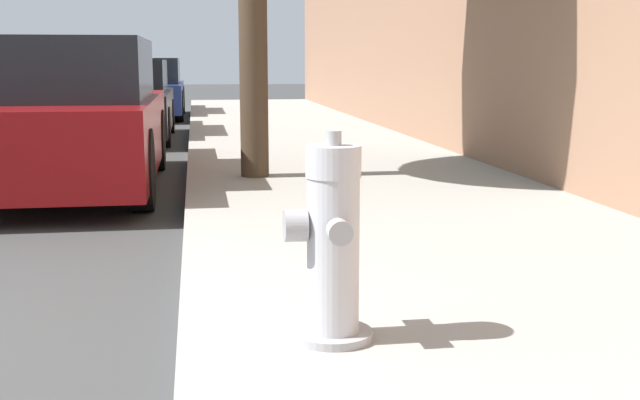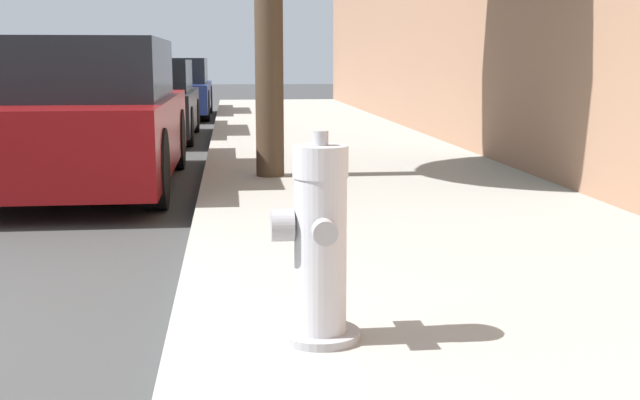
% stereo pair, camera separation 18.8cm
% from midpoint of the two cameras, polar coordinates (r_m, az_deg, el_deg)
% --- Properties ---
extents(sidewalk_slab, '(3.29, 40.00, 0.16)m').
position_cam_midpoint_polar(sidewalk_slab, '(3.86, 13.94, -8.77)').
color(sidewalk_slab, '#99968E').
rests_on(sidewalk_slab, ground_plane).
extents(fire_hydrant, '(0.37, 0.37, 0.86)m').
position_cam_midpoint_polar(fire_hydrant, '(3.26, -0.81, -3.28)').
color(fire_hydrant, '#97979C').
rests_on(fire_hydrant, sidewalk_slab).
extents(parked_car_near, '(1.83, 4.29, 1.50)m').
position_cam_midpoint_polar(parked_car_near, '(8.43, -18.30, 5.57)').
color(parked_car_near, maroon).
rests_on(parked_car_near, ground_plane).
extents(parked_car_mid, '(1.72, 3.84, 1.29)m').
position_cam_midpoint_polar(parked_car_mid, '(13.45, -14.58, 6.77)').
color(parked_car_mid, black).
rests_on(parked_car_mid, ground_plane).
extents(parked_car_far, '(1.70, 4.25, 1.33)m').
position_cam_midpoint_polar(parked_car_far, '(18.54, -12.63, 7.70)').
color(parked_car_far, navy).
rests_on(parked_car_far, ground_plane).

